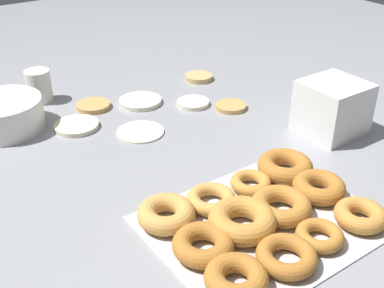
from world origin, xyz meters
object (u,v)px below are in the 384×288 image
object	(u,v)px
batter_bowl	(2,115)
container_stack	(332,108)
pancake_0	(140,101)
pancake_6	(199,77)
pancake_2	(231,106)
donut_tray	(261,214)
pancake_1	(77,126)
pancake_4	(140,131)
paper_cup	(39,86)
pancake_3	(193,103)
pancake_5	(93,106)

from	to	relation	value
batter_bowl	container_stack	bearing A→B (deg)	-36.03
pancake_0	pancake_6	size ratio (longest dim) A/B	1.40
pancake_2	donut_tray	bearing A→B (deg)	-122.55
pancake_1	pancake_4	xyz separation A→B (m)	(0.11, -0.11, -0.00)
pancake_6	batter_bowl	world-z (taller)	batter_bowl
pancake_4	batter_bowl	bearing A→B (deg)	141.19
pancake_1	paper_cup	xyz separation A→B (m)	(-0.02, 0.20, 0.04)
pancake_1	pancake_6	bearing A→B (deg)	10.83
paper_cup	batter_bowl	bearing A→B (deg)	-140.22
pancake_2	pancake_6	world-z (taller)	pancake_6
pancake_3	pancake_0	bearing A→B (deg)	141.33
pancake_0	pancake_2	xyz separation A→B (m)	(0.18, -0.16, -0.00)
pancake_4	pancake_0	bearing A→B (deg)	60.36
pancake_1	pancake_6	size ratio (longest dim) A/B	1.33
container_stack	pancake_2	bearing A→B (deg)	115.54
pancake_0	pancake_2	world-z (taller)	same
pancake_5	paper_cup	size ratio (longest dim) A/B	1.03
donut_tray	batter_bowl	size ratio (longest dim) A/B	2.05
pancake_0	container_stack	xyz separation A→B (m)	(0.29, -0.40, 0.06)
pancake_5	paper_cup	world-z (taller)	paper_cup
pancake_5	paper_cup	distance (m)	0.16
pancake_3	pancake_6	world-z (taller)	pancake_6
pancake_0	donut_tray	world-z (taller)	donut_tray
pancake_2	batter_bowl	distance (m)	0.57
pancake_2	paper_cup	size ratio (longest dim) A/B	0.93
batter_bowl	container_stack	distance (m)	0.78
pancake_2	pancake_5	size ratio (longest dim) A/B	0.91
donut_tray	pancake_6	bearing A→B (deg)	63.63
pancake_2	pancake_3	bearing A→B (deg)	132.49
pancake_2	batter_bowl	size ratio (longest dim) A/B	0.42
pancake_6	donut_tray	world-z (taller)	donut_tray
pancake_3	pancake_6	bearing A→B (deg)	49.51
pancake_4	container_stack	world-z (taller)	container_stack
pancake_3	pancake_6	xyz separation A→B (m)	(0.12, 0.14, 0.00)
pancake_3	paper_cup	world-z (taller)	paper_cup
pancake_5	donut_tray	bearing A→B (deg)	-86.19
pancake_3	pancake_4	world-z (taller)	pancake_3
donut_tray	container_stack	size ratio (longest dim) A/B	2.88
pancake_2	donut_tray	xyz separation A→B (m)	(-0.25, -0.40, 0.01)
pancake_0	pancake_1	bearing A→B (deg)	-170.29
pancake_5	pancake_6	xyz separation A→B (m)	(0.34, 0.00, 0.00)
pancake_0	pancake_5	distance (m)	0.12
pancake_1	pancake_2	world-z (taller)	same
pancake_2	donut_tray	distance (m)	0.47
pancake_4	pancake_6	bearing A→B (deg)	31.91
donut_tray	pancake_4	bearing A→B (deg)	91.05
pancake_1	batter_bowl	size ratio (longest dim) A/B	0.56
pancake_1	donut_tray	size ratio (longest dim) A/B	0.27
pancake_2	donut_tray	world-z (taller)	donut_tray
pancake_5	container_stack	xyz separation A→B (m)	(0.41, -0.44, 0.06)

